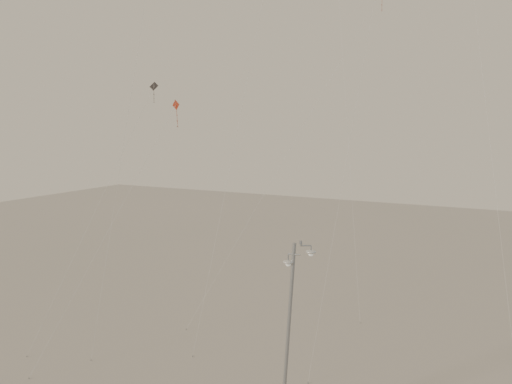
% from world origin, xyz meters
% --- Properties ---
extents(street_lamp, '(1.71, 0.84, 10.13)m').
position_xyz_m(street_lamp, '(3.70, -0.11, 5.40)').
color(street_lamp, gray).
rests_on(street_lamp, ground).
extents(kite_1, '(2.62, 8.70, 30.52)m').
position_xyz_m(kite_1, '(-3.77, 11.11, 22.21)').
color(kite_1, '#352E2C').
rests_on(kite_1, ground).
extents(kite_3, '(4.13, 11.05, 17.41)m').
position_xyz_m(kite_3, '(-9.99, 6.36, 13.29)').
color(kite_3, maroon).
rests_on(kite_3, ground).
extents(kite_4, '(4.28, 3.82, 24.99)m').
position_xyz_m(kite_4, '(11.07, 8.73, 19.03)').
color(kite_4, '#352E2C').
rests_on(kite_4, ground).
extents(kite_5, '(5.90, 10.40, 30.56)m').
position_xyz_m(kite_5, '(-1.50, 23.69, 23.74)').
color(kite_5, '#914918').
rests_on(kite_5, ground).
extents(kite_6, '(2.78, 11.53, 19.05)m').
position_xyz_m(kite_6, '(-13.72, 8.40, 14.05)').
color(kite_6, '#352E2C').
rests_on(kite_6, ground).
extents(kite_7, '(11.27, 14.70, 27.52)m').
position_xyz_m(kite_7, '(-0.29, 19.55, 20.66)').
color(kite_7, maroon).
rests_on(kite_7, ground).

